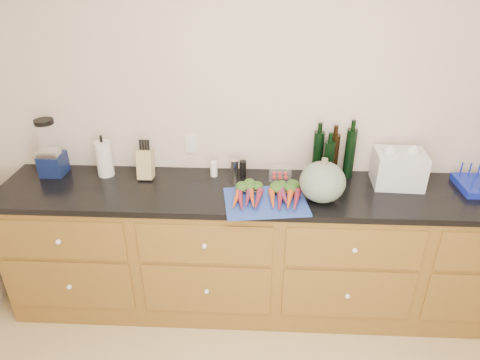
# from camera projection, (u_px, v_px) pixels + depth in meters

# --- Properties ---
(wall_back) EXTENTS (4.10, 0.05, 2.60)m
(wall_back) POSITION_uv_depth(u_px,v_px,m) (279.00, 120.00, 2.86)
(wall_back) COLOR beige
(wall_back) RESTS_ON ground
(cabinets) EXTENTS (3.60, 0.64, 0.90)m
(cabinets) POSITION_uv_depth(u_px,v_px,m) (276.00, 252.00, 2.97)
(cabinets) COLOR brown
(cabinets) RESTS_ON ground
(countertop) EXTENTS (3.64, 0.62, 0.04)m
(countertop) POSITION_uv_depth(u_px,v_px,m) (279.00, 193.00, 2.75)
(countertop) COLOR black
(countertop) RESTS_ON cabinets
(cutting_board) EXTENTS (0.54, 0.44, 0.01)m
(cutting_board) POSITION_uv_depth(u_px,v_px,m) (265.00, 202.00, 2.60)
(cutting_board) COLOR #223EA3
(cutting_board) RESTS_ON countertop
(carrots) EXTENTS (0.43, 0.32, 0.06)m
(carrots) POSITION_uv_depth(u_px,v_px,m) (266.00, 193.00, 2.63)
(carrots) COLOR #CB4C17
(carrots) RESTS_ON cutting_board
(squash) EXTENTS (0.28, 0.28, 0.25)m
(squash) POSITION_uv_depth(u_px,v_px,m) (323.00, 182.00, 2.57)
(squash) COLOR #5B6C5A
(squash) RESTS_ON countertop
(blender_appliance) EXTENTS (0.15, 0.15, 0.39)m
(blender_appliance) POSITION_uv_depth(u_px,v_px,m) (50.00, 151.00, 2.86)
(blender_appliance) COLOR #0E1944
(blender_appliance) RESTS_ON countertop
(paper_towel) EXTENTS (0.11, 0.11, 0.24)m
(paper_towel) POSITION_uv_depth(u_px,v_px,m) (104.00, 159.00, 2.87)
(paper_towel) COLOR silver
(paper_towel) RESTS_ON countertop
(knife_block) EXTENTS (0.10, 0.10, 0.20)m
(knife_block) POSITION_uv_depth(u_px,v_px,m) (146.00, 164.00, 2.86)
(knife_block) COLOR tan
(knife_block) RESTS_ON countertop
(grinder_salt) EXTENTS (0.05, 0.05, 0.11)m
(grinder_salt) POSITION_uv_depth(u_px,v_px,m) (214.00, 169.00, 2.89)
(grinder_salt) COLOR white
(grinder_salt) RESTS_ON countertop
(grinder_pepper) EXTENTS (0.05, 0.05, 0.11)m
(grinder_pepper) POSITION_uv_depth(u_px,v_px,m) (243.00, 169.00, 2.88)
(grinder_pepper) COLOR black
(grinder_pepper) RESTS_ON countertop
(canister_chrome) EXTENTS (0.05, 0.05, 0.12)m
(canister_chrome) POSITION_uv_depth(u_px,v_px,m) (235.00, 168.00, 2.88)
(canister_chrome) COLOR silver
(canister_chrome) RESTS_ON countertop
(tomato_box) EXTENTS (0.15, 0.12, 0.07)m
(tomato_box) POSITION_uv_depth(u_px,v_px,m) (280.00, 173.00, 2.87)
(tomato_box) COLOR white
(tomato_box) RESTS_ON countertop
(bottles) EXTENTS (0.28, 0.14, 0.34)m
(bottles) POSITION_uv_depth(u_px,v_px,m) (333.00, 156.00, 2.84)
(bottles) COLOR black
(bottles) RESTS_ON countertop
(grocery_bag) EXTENTS (0.32, 0.26, 0.23)m
(grocery_bag) POSITION_uv_depth(u_px,v_px,m) (398.00, 169.00, 2.76)
(grocery_bag) COLOR white
(grocery_bag) RESTS_ON countertop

